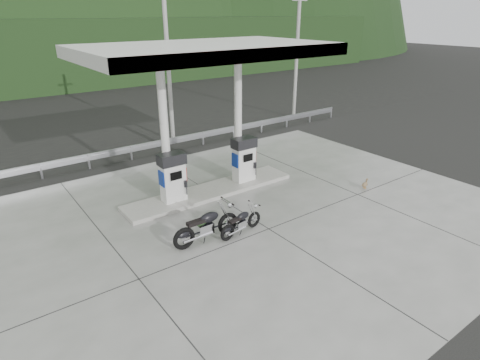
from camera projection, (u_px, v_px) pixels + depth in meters
ground at (250, 218)px, 13.84m from camera, size 160.00×160.00×0.00m
forecourt_apron at (250, 217)px, 13.83m from camera, size 18.00×14.00×0.02m
pump_island at (211, 191)px, 15.66m from camera, size 7.00×1.40×0.15m
gas_pump_left at (173, 177)px, 14.41m from camera, size 0.95×0.55×1.80m
gas_pump_right at (244, 159)px, 16.15m from camera, size 0.95×0.55×1.80m
canopy_column_left at (165, 132)px, 14.08m from camera, size 0.30×0.30×5.00m
canopy_column_right at (238, 118)px, 15.83m from camera, size 0.30×0.30×5.00m
canopy_roof at (207, 50)px, 13.61m from camera, size 8.50×5.00×0.40m
guardrail at (150, 142)px, 19.50m from camera, size 26.00×0.16×1.42m
road at (125, 139)px, 22.38m from camera, size 60.00×7.00×0.01m
utility_pole_b at (168, 66)px, 20.43m from camera, size 0.22×0.22×8.00m
utility_pole_c at (297, 55)px, 25.34m from camera, size 0.22×0.22×8.00m
tree_band at (41, 56)px, 34.95m from camera, size 80.00×6.00×6.00m
motorcycle_left at (206, 226)px, 12.23m from camera, size 2.13×0.67×1.01m
motorcycle_right at (241, 222)px, 12.69m from camera, size 1.68×0.75×0.77m
duck at (365, 185)px, 16.01m from camera, size 0.47×0.24×0.32m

